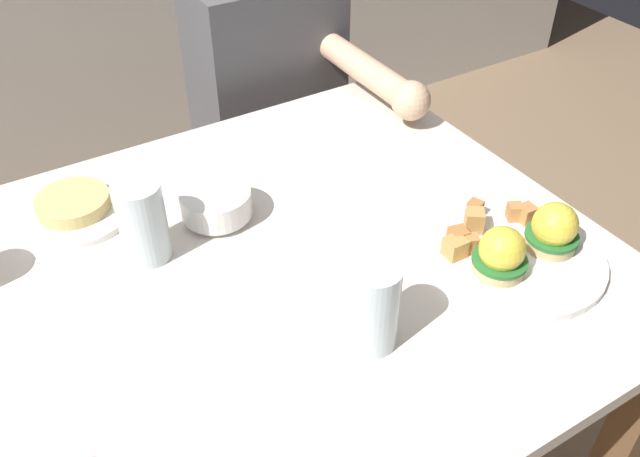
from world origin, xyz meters
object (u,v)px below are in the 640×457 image
Objects in this scene: fruit_bowl at (216,204)px; water_glass_far at (143,224)px; side_plate at (74,208)px; eggs_benedict_plate at (520,248)px; diner_person at (275,104)px; dining_table at (232,332)px; water_glass_near at (373,311)px.

fruit_bowl is 0.88× the size of water_glass_far.
side_plate is at bearing 113.15° from water_glass_far.
diner_person is (-0.01, 0.79, -0.12)m from eggs_benedict_plate.
diner_person is (0.35, 0.44, -0.12)m from fruit_bowl.
dining_table is at bearing -110.40° from fruit_bowl.
dining_table is 8.88× the size of water_glass_near.
water_glass_far is (-0.07, 0.13, 0.17)m from dining_table.
fruit_bowl is at bearing 135.98° from eggs_benedict_plate.
fruit_bowl is at bearing 100.56° from water_glass_near.
water_glass_near is (0.07, -0.36, 0.03)m from fruit_bowl.
water_glass_far is at bearing -66.85° from side_plate.
water_glass_near is at bearing -176.93° from eggs_benedict_plate.
fruit_bowl is 0.60× the size of side_plate.
water_glass_far is (-0.20, 0.33, 0.00)m from water_glass_near.
water_glass_near is 0.39m from water_glass_far.
eggs_benedict_plate is 0.59m from water_glass_far.
side_plate is at bearing 118.58° from water_glass_near.
side_plate is (-0.15, 0.29, 0.12)m from dining_table.
water_glass_near is 0.12× the size of diner_person.
water_glass_far reaches higher than side_plate.
eggs_benedict_plate reaches higher than fruit_bowl.
diner_person reaches higher than eggs_benedict_plate.
water_glass_near is at bearing -58.89° from water_glass_far.
diner_person is (0.55, 0.31, -0.10)m from side_plate.
diner_person is at bearing 56.10° from dining_table.
eggs_benedict_plate is at bearing -40.66° from side_plate.
eggs_benedict_plate is 2.25× the size of fruit_bowl.
water_glass_near and water_glass_far have the same top height.
diner_person is at bearing 70.99° from water_glass_near.
diner_person is at bearing 90.98° from eggs_benedict_plate.
side_plate is (-0.07, 0.17, -0.05)m from water_glass_far.
water_glass_far is 0.19m from side_plate.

